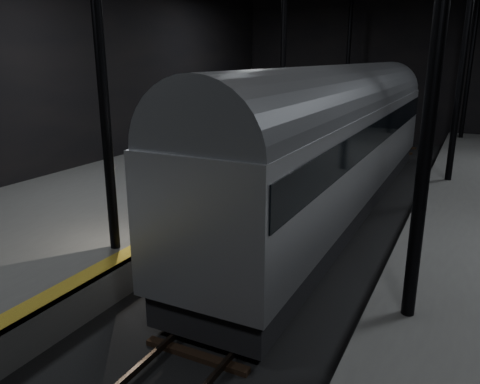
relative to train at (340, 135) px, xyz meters
The scene contains 6 objects.
ground 5.43m from the train, 90.00° to the right, with size 44.00×44.00×0.00m, color black.
platform_left 9.10m from the train, 149.38° to the right, with size 9.00×43.80×1.00m, color #525250.
tactile_strip 5.90m from the train, 126.21° to the right, with size 0.50×43.80×0.01m, color olive.
track 5.39m from the train, 90.00° to the right, with size 2.40×43.00×0.24m.
train is the anchor object (origin of this frame).
woman 6.57m from the train, 126.08° to the right, with size 0.65×0.42×1.77m, color tan.
Camera 1 is at (4.55, -13.03, 5.99)m, focal length 35.00 mm.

